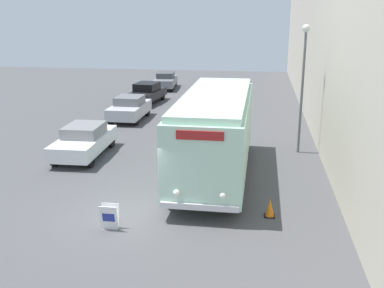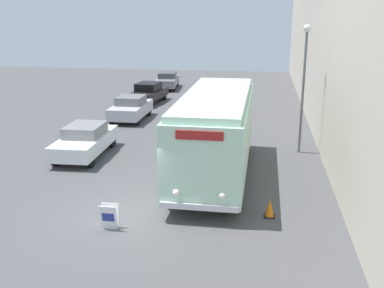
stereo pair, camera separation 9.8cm
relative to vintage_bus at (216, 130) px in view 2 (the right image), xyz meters
The scene contains 10 objects.
ground_plane 5.38m from the vintage_bus, 119.24° to the right, with size 80.00×80.00×0.00m, color #4C4C4F.
building_wall_right 7.66m from the vintage_bus, 49.51° to the left, with size 0.30×60.00×7.93m.
vintage_bus is the anchor object (origin of this frame).
sign_board 6.18m from the vintage_bus, 117.23° to the right, with size 0.56×0.31×0.81m.
streetlamp 5.71m from the vintage_bus, 46.72° to the left, with size 0.36×0.36×6.04m.
parked_car_near 6.72m from the vintage_bus, 164.53° to the left, with size 2.02×4.61×1.48m.
parked_car_mid 11.43m from the vintage_bus, 124.37° to the left, with size 1.90×4.10×1.49m.
parked_car_far 16.49m from the vintage_bus, 114.20° to the left, with size 2.26×4.59×1.51m.
parked_car_distant 22.88m from the vintage_bus, 107.16° to the left, with size 2.11×4.55×1.44m.
traffic_cone 4.57m from the vintage_bus, 58.63° to the right, with size 0.36×0.36×0.64m.
Camera 2 is at (4.31, -13.16, 6.49)m, focal length 42.00 mm.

